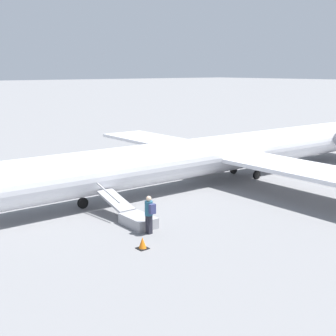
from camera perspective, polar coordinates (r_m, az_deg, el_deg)
ground_plane at (r=30.58m, az=5.60°, el=-1.77°), size 600.00×600.00×0.00m
airplane_main at (r=30.84m, az=6.95°, el=1.84°), size 34.88×26.92×6.24m
boarding_stairs at (r=22.39m, az=-4.23°, el=-5.90°), size 1.13×4.03×1.60m
passenger at (r=20.83m, az=-2.30°, el=-5.40°), size 0.36×0.54×1.74m
traffic_cone_near_stairs at (r=19.40m, az=-3.13°, el=-9.17°), size 0.45×0.45×0.49m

